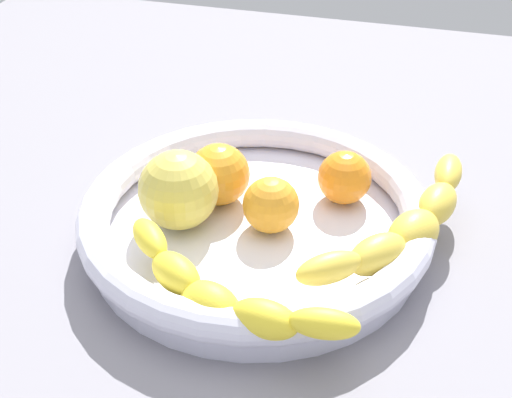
% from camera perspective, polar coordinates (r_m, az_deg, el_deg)
% --- Properties ---
extents(kitchen_counter, '(1.20, 1.20, 0.03)m').
position_cam_1_polar(kitchen_counter, '(0.69, 0.00, -4.39)').
color(kitchen_counter, gray).
rests_on(kitchen_counter, ground).
extents(fruit_bowl, '(0.33, 0.33, 0.05)m').
position_cam_1_polar(fruit_bowl, '(0.67, 0.00, -1.68)').
color(fruit_bowl, silver).
rests_on(fruit_bowl, kitchen_counter).
extents(banana_draped_left, '(0.13, 0.23, 0.04)m').
position_cam_1_polar(banana_draped_left, '(0.64, 11.86, -2.19)').
color(banana_draped_left, yellow).
rests_on(banana_draped_left, fruit_bowl).
extents(banana_draped_right, '(0.21, 0.10, 0.04)m').
position_cam_1_polar(banana_draped_right, '(0.56, -2.83, -7.56)').
color(banana_draped_right, yellow).
rests_on(banana_draped_right, fruit_bowl).
extents(orange_front, '(0.06, 0.06, 0.06)m').
position_cam_1_polar(orange_front, '(0.69, -2.98, 1.97)').
color(orange_front, orange).
rests_on(orange_front, fruit_bowl).
extents(orange_mid_left, '(0.05, 0.05, 0.05)m').
position_cam_1_polar(orange_mid_left, '(0.65, 1.23, -0.41)').
color(orange_mid_left, orange).
rests_on(orange_mid_left, fruit_bowl).
extents(orange_mid_right, '(0.05, 0.05, 0.05)m').
position_cam_1_polar(orange_mid_right, '(0.69, 7.06, 1.71)').
color(orange_mid_right, orange).
rests_on(orange_mid_right, fruit_bowl).
extents(apple_yellow, '(0.07, 0.07, 0.07)m').
position_cam_1_polar(apple_yellow, '(0.66, -6.20, 0.72)').
color(apple_yellow, '#E0CC54').
rests_on(apple_yellow, fruit_bowl).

